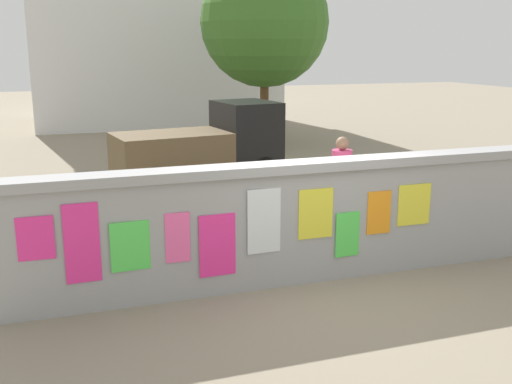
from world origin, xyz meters
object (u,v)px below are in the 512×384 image
auto_rickshaw_truck (206,146)px  tree_roadside (265,23)px  bicycle_near (250,215)px  person_walking (341,175)px  bicycle_far (428,209)px  motorcycle (96,223)px

auto_rickshaw_truck → tree_roadside: (3.24, 5.21, 2.86)m
bicycle_near → person_walking: bearing=-8.7°
bicycle_far → person_walking: size_ratio=1.05×
person_walking → motorcycle: bearing=176.5°
motorcycle → bicycle_near: size_ratio=1.11×
bicycle_near → person_walking: person_walking is taller
bicycle_far → motorcycle: bearing=173.5°
bicycle_near → person_walking: 1.67m
motorcycle → bicycle_far: bearing=-6.5°
person_walking → tree_roadside: 9.86m
auto_rickshaw_truck → bicycle_near: 3.86m
motorcycle → person_walking: size_ratio=1.17×
auto_rickshaw_truck → person_walking: bearing=-72.3°
person_walking → tree_roadside: bearing=78.1°
tree_roadside → person_walking: bearing=-101.9°
tree_roadside → auto_rickshaw_truck: bearing=-121.8°
bicycle_far → tree_roadside: bearing=87.3°
person_walking → auto_rickshaw_truck: bearing=107.7°
motorcycle → auto_rickshaw_truck: bearing=54.7°
tree_roadside → bicycle_far: bearing=-92.7°
auto_rickshaw_truck → person_walking: 4.25m
auto_rickshaw_truck → bicycle_near: auto_rickshaw_truck is taller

